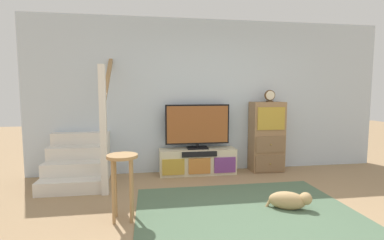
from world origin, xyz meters
The scene contains 10 objects.
ground_plane centered at (0.00, 0.00, 0.00)m, with size 20.00×20.00×0.00m, color #997A56.
back_wall centered at (0.00, 2.46, 1.35)m, with size 6.40×0.12×2.70m, color silver.
area_rug centered at (0.00, 0.60, 0.01)m, with size 2.60×1.80×0.01m, color #4C664C.
media_console centered at (-0.30, 2.19, 0.22)m, with size 1.32×0.38×0.44m.
television centered at (-0.30, 2.22, 0.85)m, with size 1.12×0.22×0.77m.
side_cabinet centered at (0.97, 2.20, 0.62)m, with size 0.58×0.38×1.25m.
desk_clock centered at (1.00, 2.19, 1.36)m, with size 0.19×0.08×0.21m.
staircase centered at (-2.24, 2.20, 0.37)m, with size 1.00×1.36×2.20m.
bar_stool_near centered at (-1.43, 0.56, 0.55)m, with size 0.34×0.34×0.74m.
dog centered at (0.55, 0.53, 0.12)m, with size 0.51×0.36×0.23m.
Camera 1 is at (-1.13, -2.57, 1.43)m, focal length 26.43 mm.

